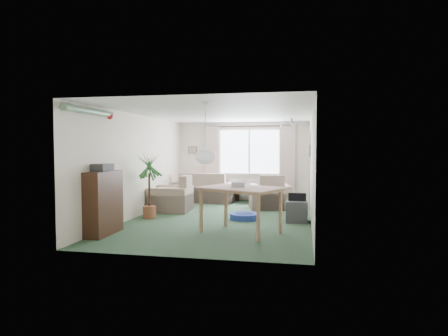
% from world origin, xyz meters
% --- Properties ---
extents(ground, '(6.50, 6.50, 0.00)m').
position_xyz_m(ground, '(0.00, 0.00, 0.00)').
color(ground, '#2C4A32').
extents(window, '(1.80, 0.03, 1.30)m').
position_xyz_m(window, '(0.20, 3.23, 1.50)').
color(window, white).
extents(curtain_rod, '(2.60, 0.03, 0.03)m').
position_xyz_m(curtain_rod, '(0.20, 3.15, 2.27)').
color(curtain_rod, black).
extents(curtain_left, '(0.45, 0.08, 2.00)m').
position_xyz_m(curtain_left, '(-0.95, 3.13, 1.27)').
color(curtain_left, beige).
extents(curtain_right, '(0.45, 0.08, 2.00)m').
position_xyz_m(curtain_right, '(1.35, 3.13, 1.27)').
color(curtain_right, beige).
extents(radiator, '(1.20, 0.10, 0.55)m').
position_xyz_m(radiator, '(0.20, 3.19, 0.40)').
color(radiator, white).
extents(doorway, '(0.03, 0.95, 2.00)m').
position_xyz_m(doorway, '(1.99, 2.20, 1.00)').
color(doorway, black).
extents(pendant_lamp, '(0.36, 0.36, 0.36)m').
position_xyz_m(pendant_lamp, '(0.20, -2.30, 1.48)').
color(pendant_lamp, white).
extents(tinsel_garland, '(1.60, 1.60, 0.12)m').
position_xyz_m(tinsel_garland, '(-1.92, -2.30, 2.28)').
color(tinsel_garland, '#196626').
extents(bauble_cluster_a, '(0.20, 0.20, 0.20)m').
position_xyz_m(bauble_cluster_a, '(1.30, 0.90, 2.22)').
color(bauble_cluster_a, silver).
extents(bauble_cluster_b, '(0.20, 0.20, 0.20)m').
position_xyz_m(bauble_cluster_b, '(1.60, -0.30, 2.22)').
color(bauble_cluster_b, silver).
extents(wall_picture_back, '(0.28, 0.03, 0.22)m').
position_xyz_m(wall_picture_back, '(-1.60, 3.23, 1.55)').
color(wall_picture_back, brown).
extents(wall_picture_right, '(0.03, 0.24, 0.30)m').
position_xyz_m(wall_picture_right, '(1.98, 1.20, 1.55)').
color(wall_picture_right, brown).
extents(sofa, '(1.78, 0.99, 0.87)m').
position_xyz_m(sofa, '(-1.06, 2.75, 0.44)').
color(sofa, '#C8AB97').
rests_on(sofa, ground).
extents(armchair_corner, '(1.22, 1.17, 0.92)m').
position_xyz_m(armchair_corner, '(0.95, 1.78, 0.46)').
color(armchair_corner, '#C1BA92').
rests_on(armchair_corner, ground).
extents(armchair_left, '(1.03, 1.08, 0.92)m').
position_xyz_m(armchair_left, '(-1.50, 0.86, 0.46)').
color(armchair_left, beige).
rests_on(armchair_left, ground).
extents(coffee_table, '(0.91, 0.72, 0.36)m').
position_xyz_m(coffee_table, '(0.14, 2.75, 0.18)').
color(coffee_table, black).
rests_on(coffee_table, ground).
extents(photo_frame, '(0.12, 0.05, 0.16)m').
position_xyz_m(photo_frame, '(0.17, 2.78, 0.44)').
color(photo_frame, brown).
rests_on(photo_frame, coffee_table).
extents(bookshelf, '(0.33, 0.97, 1.19)m').
position_xyz_m(bookshelf, '(-1.84, -2.01, 0.59)').
color(bookshelf, black).
rests_on(bookshelf, ground).
extents(hifi_box, '(0.33, 0.39, 0.14)m').
position_xyz_m(hifi_box, '(-1.83, -2.06, 1.26)').
color(hifi_box, '#39383D').
rests_on(hifi_box, bookshelf).
extents(houseplant, '(0.71, 0.71, 1.51)m').
position_xyz_m(houseplant, '(-1.65, -0.23, 0.75)').
color(houseplant, '#204D1A').
rests_on(houseplant, ground).
extents(dining_table, '(1.63, 1.40, 0.86)m').
position_xyz_m(dining_table, '(0.66, -1.39, 0.43)').
color(dining_table, '#A37358').
rests_on(dining_table, ground).
extents(gift_box, '(0.28, 0.22, 0.12)m').
position_xyz_m(gift_box, '(0.61, -1.38, 0.92)').
color(gift_box, silver).
rests_on(gift_box, dining_table).
extents(tv_cube, '(0.47, 0.51, 0.46)m').
position_xyz_m(tv_cube, '(1.70, -0.01, 0.23)').
color(tv_cube, '#353338').
rests_on(tv_cube, ground).
extents(pet_bed, '(0.85, 0.85, 0.13)m').
position_xyz_m(pet_bed, '(0.52, 0.06, 0.07)').
color(pet_bed, '#21319B').
rests_on(pet_bed, ground).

